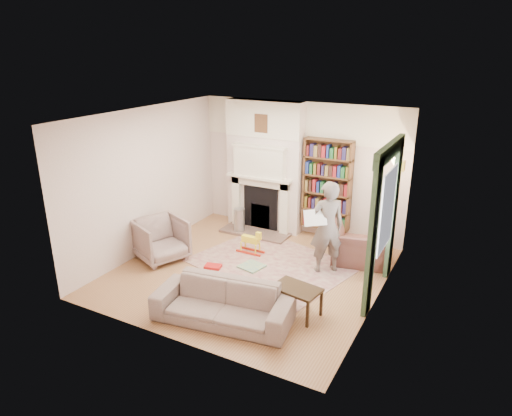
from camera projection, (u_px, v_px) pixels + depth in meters
The scene contains 25 objects.
floor at pixel (249, 272), 8.23m from camera, with size 4.50×4.50×0.00m, color #925D3A.
ceiling at pixel (249, 116), 7.28m from camera, with size 4.50×4.50×0.00m, color white.
wall_back at pixel (300, 169), 9.62m from camera, with size 4.50×4.50×0.00m, color white.
wall_front at pixel (165, 247), 5.89m from camera, with size 4.50×4.50×0.00m, color white.
wall_left at pixel (147, 181), 8.75m from camera, with size 4.50×4.50×0.00m, color white.
wall_right at pixel (382, 221), 6.76m from camera, with size 4.50×4.50×0.00m, color white.
fireplace at pixel (265, 167), 9.79m from camera, with size 1.70×0.58×2.80m.
bookcase at pixel (327, 185), 9.30m from camera, with size 1.00×0.24×1.85m, color brown.
window at pixel (387, 210), 7.08m from camera, with size 0.02×0.90×1.30m, color silver.
curtain_left at pixel (372, 240), 6.60m from camera, with size 0.07×0.32×2.40m, color #344E32.
curtain_right at pixel (393, 211), 7.76m from camera, with size 0.07×0.32×2.40m, color #344E32.
pelmet at pixel (390, 151), 6.79m from camera, with size 0.09×1.70×0.24m, color #344E32.
wall_sconce at pixel (392, 165), 7.93m from camera, with size 0.20×0.24×0.24m, color gold, non-canonical shape.
rug at pixel (271, 264), 8.52m from camera, with size 2.72×2.09×0.01m, color #BFB190.
armchair_reading at pixel (360, 246), 8.47m from camera, with size 1.04×0.91×0.68m, color #4B2A28.
armchair_left at pixel (161, 240), 8.61m from camera, with size 0.85×0.88×0.80m, color #A49887.
sofa at pixel (223, 303), 6.69m from camera, with size 2.03×0.80×0.59m, color gray.
man_reading at pixel (327, 227), 8.00m from camera, with size 0.62×0.40×1.69m, color #60544C.
newspaper at pixel (315, 218), 7.82m from camera, with size 0.40×0.02×0.28m, color white.
coffee_table at pixel (296, 301), 6.88m from camera, with size 0.70×0.45×0.45m, color #362613, non-canonical shape.
paraffin_heater at pixel (239, 221), 9.87m from camera, with size 0.24×0.24×0.55m, color #AAACB1.
rocking_horse at pixel (250, 242), 8.90m from camera, with size 0.54×0.22×0.47m, color yellow, non-canonical shape.
board_game at pixel (252, 266), 8.38m from camera, with size 0.40×0.40×0.03m, color #D3CF4A.
game_box_lid at pixel (213, 266), 8.35m from camera, with size 0.30×0.20×0.05m, color red.
comic_annuals at pixel (252, 286), 7.71m from camera, with size 0.67×0.36×0.02m.
Camera 1 is at (3.56, -6.44, 3.86)m, focal length 32.00 mm.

